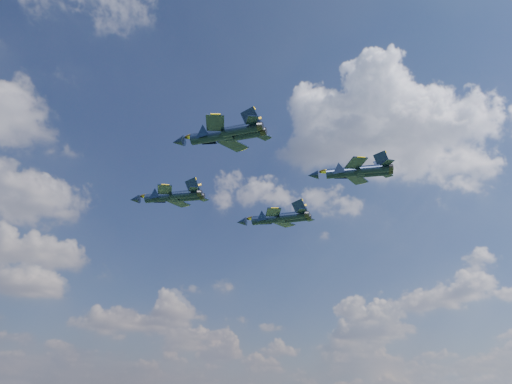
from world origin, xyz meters
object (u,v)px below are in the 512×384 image
object	(u,v)px
jet_left	(209,136)
jet_right	(266,219)
jet_lead	(160,197)
jet_slot	(342,172)

from	to	relation	value
jet_left	jet_right	size ratio (longest dim) A/B	0.90
jet_lead	jet_right	size ratio (longest dim) A/B	0.90
jet_right	jet_slot	size ratio (longest dim) A/B	1.17
jet_lead	jet_right	distance (m)	23.51
jet_lead	jet_left	size ratio (longest dim) A/B	0.99
jet_left	jet_slot	bearing A→B (deg)	-39.24
jet_left	jet_slot	world-z (taller)	jet_slot
jet_right	jet_slot	xyz separation A→B (m)	(-1.60, -25.36, 1.30)
jet_lead	jet_slot	distance (m)	36.94
jet_lead	jet_right	xyz separation A→B (m)	(22.97, -4.76, -1.56)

